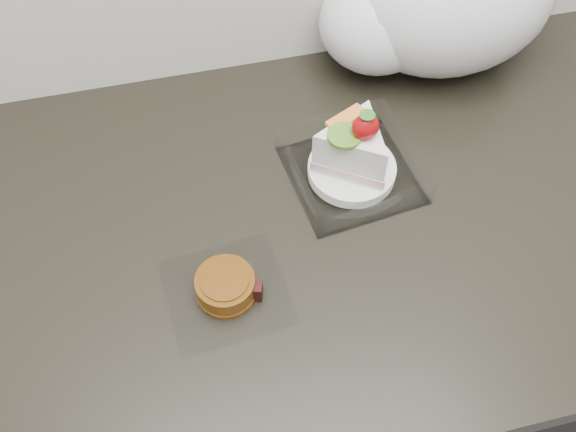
% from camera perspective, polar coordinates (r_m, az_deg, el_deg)
% --- Properties ---
extents(counter, '(2.04, 0.64, 0.90)m').
position_cam_1_polar(counter, '(1.25, 2.05, -11.72)').
color(counter, black).
rests_on(counter, ground).
extents(cake_tray, '(0.18, 0.18, 0.13)m').
position_cam_1_polar(cake_tray, '(0.87, 5.80, 5.02)').
color(cake_tray, white).
rests_on(cake_tray, counter).
extents(mooncake_wrap, '(0.16, 0.15, 0.03)m').
position_cam_1_polar(mooncake_wrap, '(0.78, -5.46, -6.33)').
color(mooncake_wrap, white).
rests_on(mooncake_wrap, counter).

